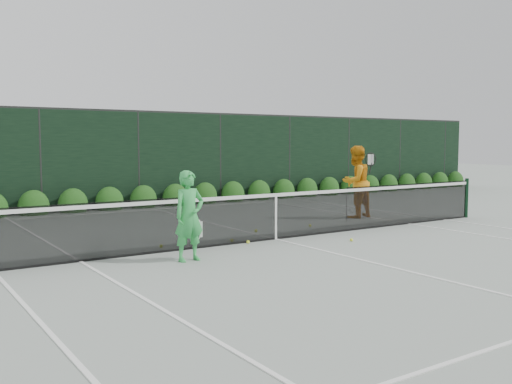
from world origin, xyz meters
TOP-DOWN VIEW (x-y plane):
  - ground at (0.00, 0.00)m, footprint 80.00×80.00m
  - tennis_net at (-0.02, 0.00)m, footprint 12.90×0.10m
  - player_woman at (-2.51, -0.94)m, footprint 0.64×0.43m
  - player_man at (3.83, 1.62)m, footprint 1.03×0.84m
  - court_lines at (0.00, 0.00)m, footprint 11.03×23.83m
  - windscreen_fence at (0.00, -2.71)m, footprint 32.00×21.07m
  - hedge_row at (-0.00, 7.15)m, footprint 31.66×0.65m
  - tennis_balls at (-0.17, 0.26)m, footprint 4.23×2.18m

SIDE VIEW (x-z plane):
  - ground at x=0.00m, z-range 0.00..0.00m
  - court_lines at x=0.00m, z-range 0.00..0.01m
  - tennis_balls at x=-0.17m, z-range 0.00..0.07m
  - hedge_row at x=0.00m, z-range -0.23..0.70m
  - tennis_net at x=-0.02m, z-range 0.00..1.07m
  - player_woman at x=-2.51m, z-range 0.00..1.57m
  - player_man at x=3.83m, z-range 0.00..1.96m
  - windscreen_fence at x=0.00m, z-range -0.02..3.04m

